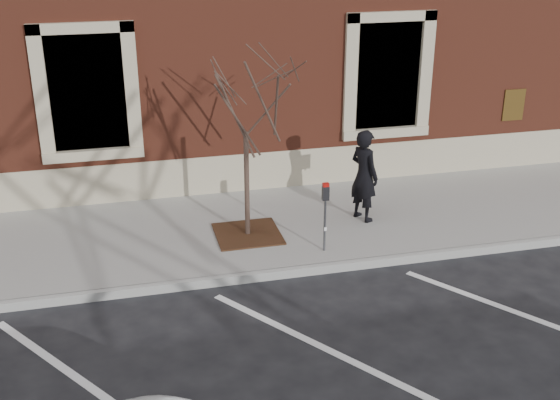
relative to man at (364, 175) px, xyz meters
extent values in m
plane|color=#28282B|center=(-1.84, -1.55, -1.02)|extent=(120.00, 120.00, 0.00)
cube|color=gray|center=(-1.84, 0.20, -0.95)|extent=(40.00, 3.50, 0.15)
cube|color=#9E9E99|center=(-1.84, -1.60, -0.95)|extent=(40.00, 0.12, 0.15)
cube|color=tan|center=(-1.84, 1.98, -0.47)|extent=(40.00, 0.06, 0.80)
cube|color=black|center=(-4.84, 2.10, 1.38)|extent=(1.40, 0.30, 2.20)
cube|color=tan|center=(-4.84, 1.93, 0.18)|extent=(1.90, 0.20, 0.20)
cube|color=black|center=(1.16, 2.10, 1.38)|extent=(1.40, 0.30, 2.20)
cube|color=tan|center=(1.16, 1.93, 0.18)|extent=(1.90, 0.20, 0.20)
imported|color=black|center=(0.00, 0.00, 0.00)|extent=(0.64, 0.75, 1.75)
cylinder|color=#595B60|center=(-1.09, -1.11, -0.40)|extent=(0.04, 0.04, 0.94)
cube|color=black|center=(-1.09, -1.11, 0.19)|extent=(0.11, 0.08, 0.24)
cube|color=#AC100B|center=(-1.09, -1.11, 0.34)|extent=(0.10, 0.08, 0.06)
cube|color=white|center=(-1.09, -1.15, -0.45)|extent=(0.05, 0.00, 0.07)
cube|color=#442216|center=(-2.25, -0.18, -0.86)|extent=(1.15, 1.15, 0.03)
cylinder|color=#503A31|center=(-2.25, -0.18, 0.09)|extent=(0.09, 0.09, 1.93)
camera|label=1|loc=(-4.41, -11.41, 4.57)|focal=45.00mm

